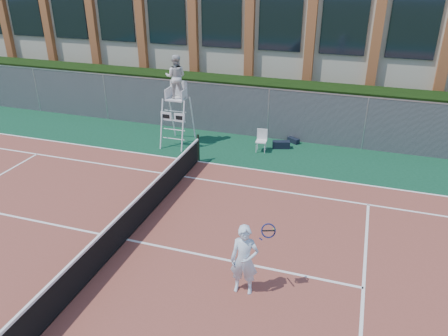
% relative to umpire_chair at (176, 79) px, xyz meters
% --- Properties ---
extents(ground, '(120.00, 120.00, 0.00)m').
position_rel_umpire_chair_xyz_m(ground, '(1.47, -7.05, -2.76)').
color(ground, '#233814').
extents(apron, '(36.00, 20.00, 0.01)m').
position_rel_umpire_chair_xyz_m(apron, '(1.47, -6.05, -2.76)').
color(apron, '#0D3A22').
rests_on(apron, ground).
extents(tennis_court, '(23.77, 10.97, 0.02)m').
position_rel_umpire_chair_xyz_m(tennis_court, '(1.47, -7.05, -2.74)').
color(tennis_court, brown).
rests_on(tennis_court, apron).
extents(tennis_net, '(0.10, 11.30, 1.10)m').
position_rel_umpire_chair_xyz_m(tennis_net, '(1.47, -7.05, -2.23)').
color(tennis_net, black).
rests_on(tennis_net, ground).
extents(fence, '(40.00, 0.06, 2.20)m').
position_rel_umpire_chair_xyz_m(fence, '(1.47, 1.75, -1.66)').
color(fence, '#595E60').
rests_on(fence, ground).
extents(hedge, '(40.00, 1.40, 2.20)m').
position_rel_umpire_chair_xyz_m(hedge, '(1.47, 2.95, -1.66)').
color(hedge, black).
rests_on(hedge, ground).
extents(building, '(45.00, 10.60, 8.22)m').
position_rel_umpire_chair_xyz_m(building, '(1.47, 10.90, 1.38)').
color(building, beige).
rests_on(building, ground).
extents(umpire_chair, '(1.06, 1.62, 3.78)m').
position_rel_umpire_chair_xyz_m(umpire_chair, '(0.00, 0.00, 0.00)').
color(umpire_chair, white).
rests_on(umpire_chair, ground).
extents(plastic_chair, '(0.46, 0.46, 0.91)m').
position_rel_umpire_chair_xyz_m(plastic_chair, '(3.55, 0.29, -2.22)').
color(plastic_chair, silver).
rests_on(plastic_chair, apron).
extents(sports_bag_near, '(0.75, 0.48, 0.30)m').
position_rel_umpire_chair_xyz_m(sports_bag_near, '(4.27, 0.81, -2.60)').
color(sports_bag_near, black).
rests_on(sports_bag_near, apron).
extents(sports_bag_far, '(0.56, 0.46, 0.21)m').
position_rel_umpire_chair_xyz_m(sports_bag_far, '(4.66, 1.55, -2.65)').
color(sports_bag_far, black).
rests_on(sports_bag_far, apron).
extents(tennis_player, '(1.01, 0.70, 1.79)m').
position_rel_umpire_chair_xyz_m(tennis_player, '(5.16, -8.02, -1.83)').
color(tennis_player, silver).
rests_on(tennis_player, tennis_court).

